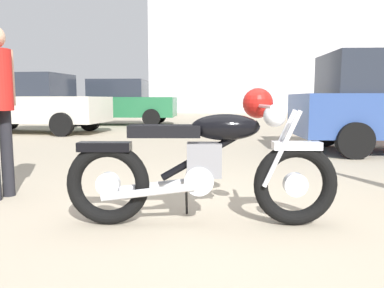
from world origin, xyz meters
TOP-DOWN VIEW (x-y plane):
  - ground_plane at (0.00, 0.00)m, footprint 80.00×80.00m
  - vintage_motorcycle at (-0.07, -0.10)m, footprint 2.07×0.77m
  - white_estate_far at (-6.22, 6.78)m, footprint 4.27×2.05m
  - red_hatchback_near at (-5.06, 10.42)m, footprint 4.40×2.38m
  - industrial_building at (3.22, 30.21)m, footprint 24.55×16.27m

SIDE VIEW (x-z plane):
  - ground_plane at x=0.00m, z-range 0.00..0.00m
  - vintage_motorcycle at x=-0.07m, z-range -0.04..1.03m
  - white_estate_far at x=-6.22m, z-range 0.00..1.67m
  - red_hatchback_near at x=-5.06m, z-range 0.00..1.67m
  - industrial_building at x=3.22m, z-range -4.27..14.96m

